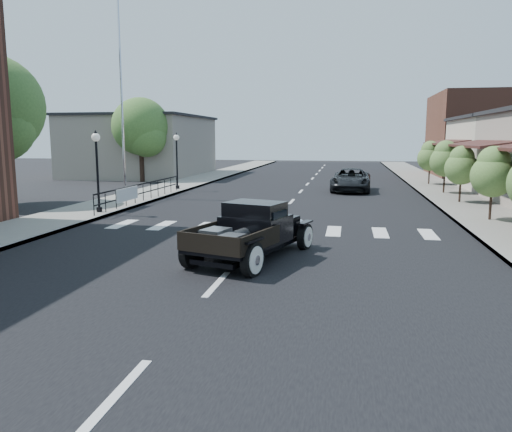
# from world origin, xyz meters

# --- Properties ---
(ground) EXTENTS (120.00, 120.00, 0.00)m
(ground) POSITION_xyz_m (0.00, 0.00, 0.00)
(ground) COLOR black
(ground) RESTS_ON ground
(road) EXTENTS (14.00, 80.00, 0.02)m
(road) POSITION_xyz_m (0.00, 15.00, 0.01)
(road) COLOR black
(road) RESTS_ON ground
(road_markings) EXTENTS (12.00, 60.00, 0.06)m
(road_markings) POSITION_xyz_m (0.00, 10.00, 0.00)
(road_markings) COLOR silver
(road_markings) RESTS_ON ground
(sidewalk_left) EXTENTS (3.00, 80.00, 0.15)m
(sidewalk_left) POSITION_xyz_m (-8.50, 15.00, 0.07)
(sidewalk_left) COLOR gray
(sidewalk_left) RESTS_ON ground
(sidewalk_right) EXTENTS (3.00, 80.00, 0.15)m
(sidewalk_right) POSITION_xyz_m (8.50, 15.00, 0.07)
(sidewalk_right) COLOR gray
(sidewalk_right) RESTS_ON ground
(low_building_left) EXTENTS (10.00, 12.00, 5.00)m
(low_building_left) POSITION_xyz_m (-15.00, 28.00, 2.50)
(low_building_left) COLOR gray
(low_building_left) RESTS_ON ground
(far_building_right) EXTENTS (11.00, 10.00, 7.00)m
(far_building_right) POSITION_xyz_m (15.50, 32.00, 3.50)
(far_building_right) COLOR brown
(far_building_right) RESTS_ON ground
(railing) EXTENTS (0.08, 10.00, 1.00)m
(railing) POSITION_xyz_m (-7.30, 10.00, 0.65)
(railing) COLOR black
(railing) RESTS_ON sidewalk_left
(banner) EXTENTS (0.04, 2.20, 0.60)m
(banner) POSITION_xyz_m (-7.22, 8.00, 0.45)
(banner) COLOR silver
(banner) RESTS_ON sidewalk_left
(lamp_post_b) EXTENTS (0.36, 0.36, 3.46)m
(lamp_post_b) POSITION_xyz_m (-7.60, 6.00, 1.88)
(lamp_post_b) COLOR black
(lamp_post_b) RESTS_ON sidewalk_left
(lamp_post_c) EXTENTS (0.36, 0.36, 3.46)m
(lamp_post_c) POSITION_xyz_m (-7.60, 16.00, 1.88)
(lamp_post_c) COLOR black
(lamp_post_c) RESTS_ON sidewalk_left
(flagpole) EXTENTS (0.12, 0.12, 11.55)m
(flagpole) POSITION_xyz_m (-9.20, 12.00, 5.92)
(flagpole) COLOR silver
(flagpole) RESTS_ON sidewalk_left
(big_tree_far) EXTENTS (4.27, 4.27, 6.27)m
(big_tree_far) POSITION_xyz_m (-12.50, 22.00, 3.13)
(big_tree_far) COLOR #42692D
(big_tree_far) RESTS_ON ground
(small_tree_b) EXTENTS (1.64, 1.64, 2.73)m
(small_tree_b) POSITION_xyz_m (8.30, 6.91, 1.51)
(small_tree_b) COLOR #4D7133
(small_tree_b) RESTS_ON sidewalk_right
(small_tree_c) EXTENTS (1.60, 1.60, 2.66)m
(small_tree_c) POSITION_xyz_m (8.30, 12.40, 1.48)
(small_tree_c) COLOR #4D7133
(small_tree_c) RESTS_ON sidewalk_right
(small_tree_d) EXTENTS (1.73, 1.73, 2.89)m
(small_tree_d) POSITION_xyz_m (8.30, 16.68, 1.59)
(small_tree_d) COLOR #4D7133
(small_tree_d) RESTS_ON sidewalk_right
(small_tree_e) EXTENTS (1.70, 1.70, 2.83)m
(small_tree_e) POSITION_xyz_m (8.30, 22.24, 1.56)
(small_tree_e) COLOR #4D7133
(small_tree_e) RESTS_ON sidewalk_right
(hotrod_pickup) EXTENTS (3.42, 5.02, 1.59)m
(hotrod_pickup) POSITION_xyz_m (0.30, -0.46, 0.80)
(hotrod_pickup) COLOR black
(hotrod_pickup) RESTS_ON ground
(second_car) EXTENTS (2.53, 5.12, 1.40)m
(second_car) POSITION_xyz_m (3.03, 17.75, 0.70)
(second_car) COLOR black
(second_car) RESTS_ON ground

